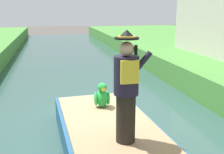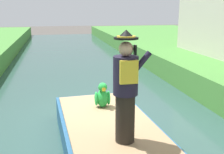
# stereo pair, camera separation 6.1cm
# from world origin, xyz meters

# --- Properties ---
(ground_plane) EXTENTS (80.00, 80.00, 0.00)m
(ground_plane) POSITION_xyz_m (0.00, 0.00, 0.00)
(ground_plane) COLOR #4C4742
(canal_water) EXTENTS (6.42, 48.00, 0.10)m
(canal_water) POSITION_xyz_m (0.00, 0.00, 0.05)
(canal_water) COLOR #2D4C47
(canal_water) RESTS_ON ground
(boat) EXTENTS (2.01, 4.29, 0.61)m
(boat) POSITION_xyz_m (0.00, -1.44, 0.40)
(boat) COLOR #23517A
(boat) RESTS_ON canal_water
(person_pirate) EXTENTS (0.61, 0.42, 1.85)m
(person_pirate) POSITION_xyz_m (0.10, -2.11, 1.64)
(person_pirate) COLOR black
(person_pirate) RESTS_ON boat
(parrot_plush) EXTENTS (0.36, 0.35, 0.57)m
(parrot_plush) POSITION_xyz_m (0.02, -0.42, 0.95)
(parrot_plush) COLOR green
(parrot_plush) RESTS_ON boat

